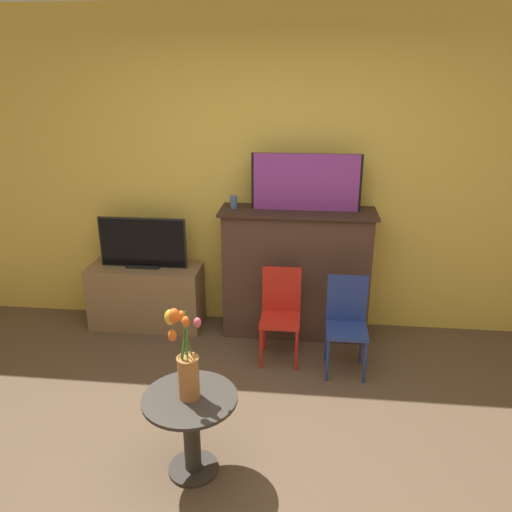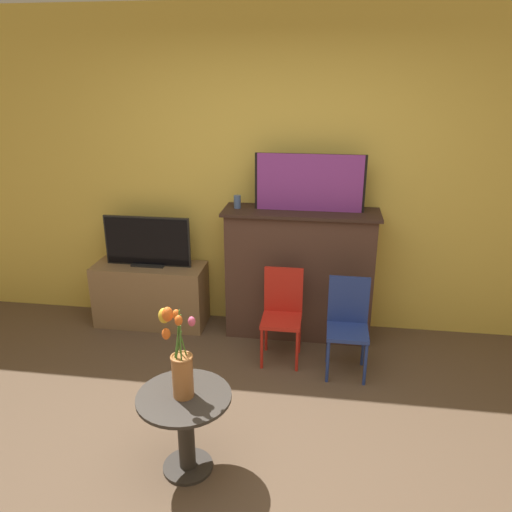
{
  "view_description": "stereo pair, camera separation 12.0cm",
  "coord_description": "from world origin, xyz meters",
  "px_view_note": "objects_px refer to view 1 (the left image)",
  "views": [
    {
      "loc": [
        0.29,
        -2.07,
        2.17
      ],
      "look_at": [
        -0.06,
        1.14,
        0.98
      ],
      "focal_mm": 35.0,
      "sensor_mm": 36.0,
      "label": 1
    },
    {
      "loc": [
        0.41,
        -2.05,
        2.17
      ],
      "look_at": [
        -0.06,
        1.14,
        0.98
      ],
      "focal_mm": 35.0,
      "sensor_mm": 36.0,
      "label": 2
    }
  ],
  "objects_px": {
    "chair_blue": "(347,319)",
    "chair_red": "(281,309)",
    "tv_monitor": "(143,244)",
    "vase_tulips": "(186,364)",
    "painting": "(306,182)"
  },
  "relations": [
    {
      "from": "chair_blue",
      "to": "painting",
      "type": "bearing_deg",
      "value": 121.88
    },
    {
      "from": "painting",
      "to": "vase_tulips",
      "type": "bearing_deg",
      "value": -108.79
    },
    {
      "from": "chair_red",
      "to": "tv_monitor",
      "type": "bearing_deg",
      "value": 161.18
    },
    {
      "from": "painting",
      "to": "chair_red",
      "type": "relative_size",
      "value": 1.19
    },
    {
      "from": "painting",
      "to": "vase_tulips",
      "type": "distance_m",
      "value": 1.95
    },
    {
      "from": "tv_monitor",
      "to": "painting",
      "type": "bearing_deg",
      "value": 0.89
    },
    {
      "from": "tv_monitor",
      "to": "chair_blue",
      "type": "distance_m",
      "value": 1.85
    },
    {
      "from": "painting",
      "to": "chair_red",
      "type": "bearing_deg",
      "value": -110.08
    },
    {
      "from": "painting",
      "to": "vase_tulips",
      "type": "height_order",
      "value": "painting"
    },
    {
      "from": "tv_monitor",
      "to": "vase_tulips",
      "type": "distance_m",
      "value": 1.9
    },
    {
      "from": "chair_blue",
      "to": "chair_red",
      "type": "bearing_deg",
      "value": 167.41
    },
    {
      "from": "tv_monitor",
      "to": "vase_tulips",
      "type": "height_order",
      "value": "vase_tulips"
    },
    {
      "from": "chair_blue",
      "to": "tv_monitor",
      "type": "bearing_deg",
      "value": 162.96
    },
    {
      "from": "chair_red",
      "to": "chair_blue",
      "type": "xyz_separation_m",
      "value": [
        0.51,
        -0.11,
        0.0
      ]
    },
    {
      "from": "painting",
      "to": "chair_blue",
      "type": "height_order",
      "value": "painting"
    }
  ]
}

